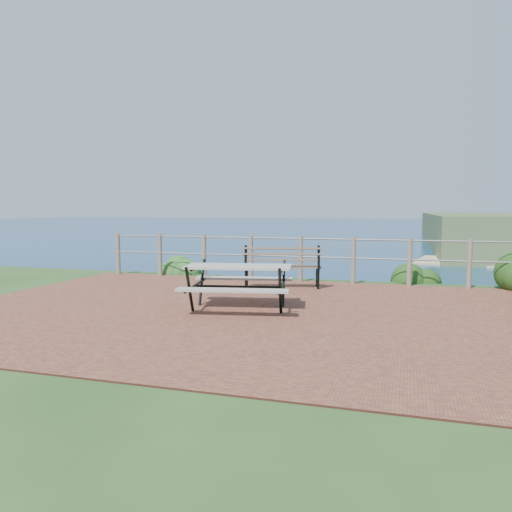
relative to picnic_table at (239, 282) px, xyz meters
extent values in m
cube|color=brown|center=(0.31, -0.03, -0.45)|extent=(10.00, 7.00, 0.12)
plane|color=navy|center=(0.31, 199.97, -0.45)|extent=(1200.00, 1200.00, 0.00)
cylinder|color=#6B5B4C|center=(-4.29, 3.32, 0.07)|extent=(0.10, 0.10, 1.00)
cylinder|color=#6B5B4C|center=(-3.14, 3.32, 0.07)|extent=(0.10, 0.10, 1.00)
cylinder|color=#6B5B4C|center=(-1.99, 3.32, 0.07)|extent=(0.10, 0.10, 1.00)
cylinder|color=#6B5B4C|center=(-0.84, 3.32, 0.07)|extent=(0.10, 0.10, 1.00)
cylinder|color=#6B5B4C|center=(0.31, 3.32, 0.07)|extent=(0.10, 0.10, 1.00)
cylinder|color=#6B5B4C|center=(1.46, 3.32, 0.07)|extent=(0.10, 0.10, 1.00)
cylinder|color=#6B5B4C|center=(2.61, 3.32, 0.07)|extent=(0.10, 0.10, 1.00)
cylinder|color=#6B5B4C|center=(3.76, 3.32, 0.07)|extent=(0.10, 0.10, 1.00)
cylinder|color=slate|center=(0.31, 3.32, 0.52)|extent=(9.40, 0.04, 0.04)
cylinder|color=slate|center=(0.31, 3.32, 0.12)|extent=(9.40, 0.04, 0.04)
cube|color=#A5A094|center=(0.00, 0.00, 0.25)|extent=(1.76, 0.98, 0.04)
cube|color=#A5A094|center=(0.00, 0.00, -0.02)|extent=(1.68, 0.54, 0.04)
cube|color=#A5A094|center=(0.00, 0.00, -0.02)|extent=(1.68, 0.54, 0.04)
cylinder|color=black|center=(0.00, 0.00, -0.07)|extent=(1.41, 0.30, 0.04)
cube|color=brown|center=(0.13, 2.34, 0.00)|extent=(1.61, 0.77, 0.04)
cube|color=brown|center=(0.13, 2.34, 0.27)|extent=(1.54, 0.51, 0.36)
cube|color=black|center=(0.13, 2.34, -0.22)|extent=(0.06, 0.07, 0.43)
cube|color=black|center=(0.13, 2.34, -0.22)|extent=(0.06, 0.07, 0.43)
cube|color=black|center=(0.13, 2.34, -0.22)|extent=(0.06, 0.07, 0.43)
cube|color=black|center=(0.13, 2.34, -0.22)|extent=(0.06, 0.07, 0.43)
ellipsoid|color=#275A21|center=(-3.01, 4.02, -0.45)|extent=(0.88, 0.88, 0.66)
ellipsoid|color=#173C12|center=(2.76, 4.01, -0.45)|extent=(0.82, 0.82, 0.58)
camera|label=1|loc=(2.56, -7.44, 1.15)|focal=35.00mm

